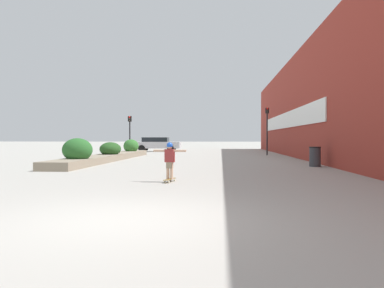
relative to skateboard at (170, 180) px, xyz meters
The scene contains 10 objects.
ground_plane 5.35m from the skateboard, 90.91° to the right, with size 300.00×300.00×0.00m, color #A3A099.
building_wall_right 15.10m from the skateboard, 61.54° to the left, with size 0.67×48.15×7.23m.
planter_box 12.15m from the skateboard, 115.77° to the left, with size 1.47×15.97×1.36m.
skateboard is the anchor object (origin of this frame).
skateboarder 0.71m from the skateboard, 90.00° to the right, with size 1.04×0.28×1.13m.
trash_bin 9.09m from the skateboard, 48.24° to the left, with size 0.55×0.55×0.95m.
car_leftmost 26.98m from the skateboard, 100.57° to the left, with size 4.73×1.89×1.45m.
car_center_left 28.10m from the skateboard, 58.71° to the left, with size 4.46×1.92×1.52m.
traffic_light_left 20.19m from the skateboard, 107.32° to the left, with size 0.28×0.30×3.20m.
traffic_light_right 19.86m from the skateboard, 74.44° to the left, with size 0.28×0.30×3.81m.
Camera 1 is at (1.65, -6.06, 1.35)m, focal length 35.00 mm.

